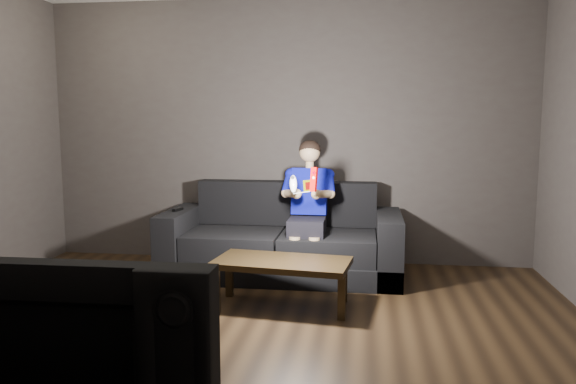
# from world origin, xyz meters

# --- Properties ---
(floor) EXTENTS (5.00, 5.00, 0.00)m
(floor) POSITION_xyz_m (0.00, 0.00, 0.00)
(floor) COLOR black
(floor) RESTS_ON ground
(back_wall) EXTENTS (5.00, 0.04, 2.70)m
(back_wall) POSITION_xyz_m (0.00, 2.50, 1.35)
(back_wall) COLOR #403938
(back_wall) RESTS_ON ground
(sofa) EXTENTS (2.23, 0.96, 0.86)m
(sofa) POSITION_xyz_m (0.04, 1.95, 0.28)
(sofa) COLOR black
(sofa) RESTS_ON floor
(child) EXTENTS (0.49, 0.60, 1.21)m
(child) POSITION_xyz_m (0.29, 1.89, 0.75)
(child) COLOR black
(child) RESTS_ON sofa
(wii_remote_red) EXTENTS (0.07, 0.09, 0.21)m
(wii_remote_red) POSITION_xyz_m (0.39, 1.42, 0.98)
(wii_remote_red) COLOR #C00A06
(wii_remote_red) RESTS_ON child
(nunchuk_white) EXTENTS (0.09, 0.11, 0.16)m
(nunchuk_white) POSITION_xyz_m (0.21, 1.43, 0.94)
(nunchuk_white) COLOR white
(nunchuk_white) RESTS_ON child
(wii_remote_black) EXTENTS (0.07, 0.14, 0.03)m
(wii_remote_black) POSITION_xyz_m (-0.96, 1.86, 0.62)
(wii_remote_black) COLOR black
(wii_remote_black) RESTS_ON sofa
(coffee_table) EXTENTS (1.11, 0.65, 0.38)m
(coffee_table) POSITION_xyz_m (0.18, 0.99, 0.33)
(coffee_table) COLOR black
(coffee_table) RESTS_ON floor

